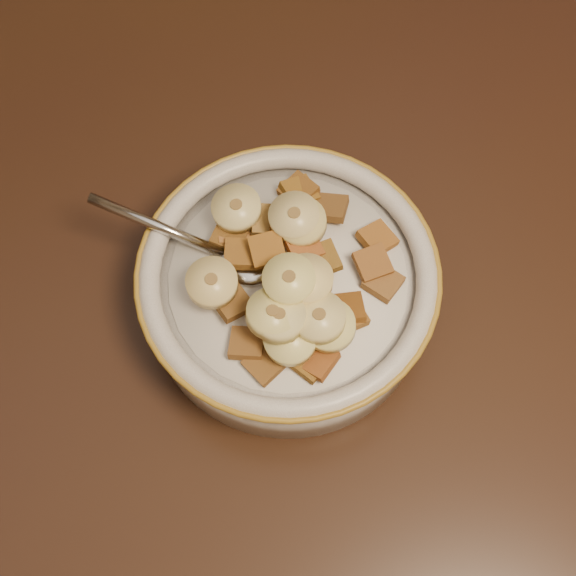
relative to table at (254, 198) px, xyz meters
name	(u,v)px	position (x,y,z in m)	size (l,w,h in m)	color
floor	(272,448)	(0.00, 0.00, -0.78)	(4.00, 4.50, 0.10)	#422816
table	(254,198)	(0.00, 0.00, 0.00)	(1.40, 0.90, 0.04)	black
cereal_bowl	(288,293)	(-0.02, -0.10, 0.04)	(0.18, 0.18, 0.04)	silver
milk	(288,279)	(-0.02, -0.10, 0.06)	(0.15, 0.15, 0.00)	white
spoon	(244,262)	(-0.04, -0.08, 0.07)	(0.03, 0.04, 0.01)	#B8B8B8
cereal_square_0	(267,250)	(-0.03, -0.08, 0.09)	(0.02, 0.02, 0.01)	brown
cereal_square_1	(299,192)	(0.01, -0.05, 0.07)	(0.02, 0.02, 0.01)	brown
cereal_square_2	(298,191)	(0.01, -0.05, 0.07)	(0.02, 0.02, 0.01)	brown
cereal_square_3	(265,363)	(-0.06, -0.14, 0.07)	(0.02, 0.02, 0.01)	brown
cereal_square_4	(294,212)	(0.00, -0.06, 0.07)	(0.02, 0.02, 0.01)	#905C23
cereal_square_5	(271,314)	(-0.05, -0.12, 0.08)	(0.02, 0.02, 0.01)	brown
cereal_square_6	(232,302)	(-0.06, -0.10, 0.07)	(0.02, 0.02, 0.01)	brown
cereal_square_7	(267,220)	(-0.02, -0.06, 0.08)	(0.02, 0.02, 0.01)	olive
cereal_square_8	(331,208)	(0.02, -0.07, 0.07)	(0.02, 0.02, 0.01)	brown
cereal_square_9	(241,254)	(-0.04, -0.08, 0.08)	(0.02, 0.02, 0.01)	#8C5F1D
cereal_square_10	(347,315)	(-0.01, -0.14, 0.07)	(0.02, 0.02, 0.01)	brown
cereal_square_11	(317,360)	(-0.03, -0.16, 0.07)	(0.02, 0.02, 0.01)	brown
cereal_square_12	(234,231)	(-0.04, -0.06, 0.07)	(0.02, 0.02, 0.01)	#9C6734
cereal_square_13	(247,343)	(-0.07, -0.13, 0.07)	(0.02, 0.02, 0.01)	brown
cereal_square_14	(373,263)	(0.03, -0.12, 0.07)	(0.02, 0.02, 0.01)	brown
cereal_square_15	(303,247)	(-0.01, -0.09, 0.08)	(0.02, 0.02, 0.01)	brown
cereal_square_16	(383,282)	(0.03, -0.13, 0.07)	(0.02, 0.02, 0.01)	brown
cereal_square_17	(297,217)	(0.00, -0.07, 0.08)	(0.02, 0.02, 0.01)	brown
cereal_square_18	(377,238)	(0.04, -0.10, 0.07)	(0.02, 0.02, 0.01)	brown
cereal_square_19	(322,259)	(0.00, -0.10, 0.08)	(0.02, 0.02, 0.01)	olive
cereal_square_20	(347,309)	(0.00, -0.14, 0.08)	(0.02, 0.02, 0.01)	brown
cereal_square_21	(236,225)	(-0.04, -0.05, 0.07)	(0.02, 0.02, 0.01)	olive
cereal_square_22	(231,234)	(-0.04, -0.06, 0.07)	(0.02, 0.02, 0.01)	brown
cereal_square_23	(292,230)	(-0.01, -0.08, 0.08)	(0.02, 0.02, 0.01)	brown
cereal_square_24	(310,361)	(-0.04, -0.15, 0.07)	(0.02, 0.02, 0.01)	#9B6B22
banana_slice_0	(290,339)	(-0.04, -0.14, 0.08)	(0.03, 0.03, 0.01)	#F6E87B
banana_slice_1	(289,280)	(-0.03, -0.11, 0.10)	(0.03, 0.03, 0.01)	#FFEF8D
banana_slice_2	(279,317)	(-0.05, -0.13, 0.09)	(0.03, 0.03, 0.01)	#E8D386
banana_slice_3	(301,222)	(0.00, -0.08, 0.09)	(0.03, 0.03, 0.01)	#DBC87A
banana_slice_4	(212,283)	(-0.07, -0.09, 0.09)	(0.03, 0.03, 0.01)	#CBBA74
banana_slice_5	(273,314)	(-0.05, -0.13, 0.09)	(0.03, 0.03, 0.01)	#E2D26E
banana_slice_6	(307,280)	(-0.02, -0.12, 0.09)	(0.03, 0.03, 0.01)	#F5DF8C
banana_slice_7	(237,208)	(-0.03, -0.05, 0.08)	(0.03, 0.03, 0.01)	#FDF39A
banana_slice_8	(319,317)	(-0.02, -0.14, 0.09)	(0.03, 0.03, 0.01)	beige
banana_slice_9	(329,326)	(-0.02, -0.14, 0.08)	(0.03, 0.03, 0.01)	#FFEF94
banana_slice_10	(294,217)	(-0.01, -0.08, 0.09)	(0.03, 0.03, 0.01)	beige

